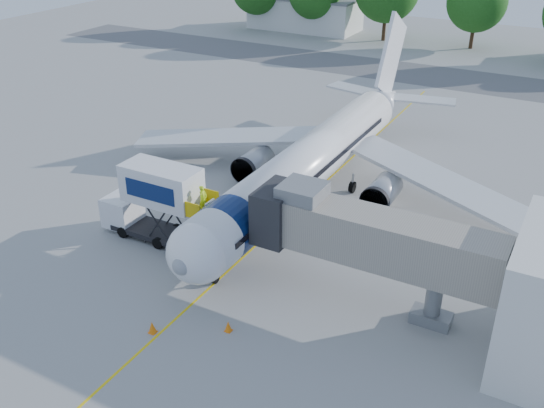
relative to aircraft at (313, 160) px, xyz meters
The scene contains 11 objects.
ground 5.07m from the aircraft, 90.00° to the right, with size 160.00×160.00×0.00m, color #9C9C99.
guidance_line 5.06m from the aircraft, 90.00° to the right, with size 0.15×70.00×0.01m, color yellow.
taxiway_strip 37.99m from the aircraft, 90.00° to the left, with size 120.00×10.00×0.01m, color #59595B.
aircraft is the anchor object (origin of this frame).
jet_bridge 13.77m from the aircraft, 54.30° to the right, with size 13.90×3.20×6.60m.
catering_hiloader 12.77m from the aircraft, 119.39° to the right, with size 8.50×2.44×5.50m.
ground_tug 21.29m from the aircraft, 98.70° to the right, with size 4.01×3.01×1.44m.
safety_cone_a 17.54m from the aircraft, 79.64° to the right, with size 0.40×0.40×0.64m.
safety_cone_b 19.31m from the aircraft, 91.16° to the right, with size 0.44×0.44×0.71m.
outbuilding_left 62.50m from the aircraft, 116.61° to the left, with size 18.40×8.40×5.30m.
tree_d 55.41m from the aircraft, 90.17° to the left, with size 8.61×8.61×10.98m.
Camera 1 is at (17.62, -34.43, 21.26)m, focal length 40.00 mm.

